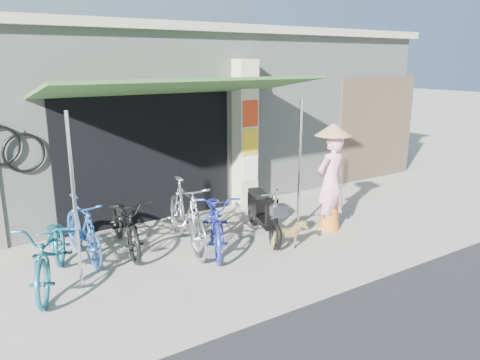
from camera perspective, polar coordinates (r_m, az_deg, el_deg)
ground at (r=7.61m, az=5.45°, el=-8.69°), size 80.00×80.00×0.00m
bicycle_shop at (r=11.47m, az=-10.52°, el=8.45°), size 12.30×5.30×3.66m
shop_pillar at (r=9.59m, az=0.53°, el=5.54°), size 0.42×0.44×3.00m
awning at (r=7.90m, az=-6.90°, el=10.95°), size 4.60×1.88×2.72m
neighbour_right at (r=12.48m, az=16.31°, el=6.11°), size 2.60×0.06×2.60m
bike_teal at (r=6.81m, az=-21.99°, el=-8.02°), size 1.31×2.02×1.00m
bike_blue at (r=7.55m, az=-18.66°, el=-5.64°), size 0.53×1.64×0.97m
bike_black at (r=7.69m, az=-13.78°, el=-5.10°), size 0.82×1.83×0.93m
bike_silver at (r=7.57m, az=-6.59°, el=-4.22°), size 0.83×1.97×1.15m
bike_navy at (r=7.55m, az=-2.95°, el=-4.75°), size 1.45×2.01×1.00m
street_dog at (r=7.57m, az=5.99°, el=-6.82°), size 0.62×0.34×0.49m
moped at (r=8.08m, az=2.79°, el=-4.00°), size 0.68×1.62×0.94m
nun at (r=8.43m, az=11.04°, el=0.17°), size 0.67×0.64×1.93m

